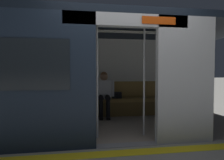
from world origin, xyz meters
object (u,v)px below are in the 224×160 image
(bench_seat, at_px, (108,103))
(grab_pole_far, at_px, (144,80))
(grab_pole_door, at_px, (97,80))
(handbag, at_px, (117,95))
(person_seated, at_px, (104,91))
(book, at_px, (89,98))
(train_car, at_px, (111,59))

(bench_seat, distance_m, grab_pole_far, 1.95)
(grab_pole_door, distance_m, grab_pole_far, 0.88)
(handbag, bearing_deg, grab_pole_door, 69.27)
(bench_seat, bearing_deg, handbag, -170.88)
(bench_seat, bearing_deg, grab_pole_door, 76.19)
(person_seated, bearing_deg, bench_seat, -154.02)
(person_seated, distance_m, grab_pole_far, 1.84)
(bench_seat, height_order, person_seated, person_seated)
(book, bearing_deg, train_car, 121.53)
(person_seated, height_order, handbag, person_seated)
(train_car, bearing_deg, book, -68.71)
(train_car, xyz_separation_m, bench_seat, (-0.07, -1.02, -1.13))
(handbag, xyz_separation_m, book, (0.75, -0.03, -0.07))
(grab_pole_far, bearing_deg, book, -63.09)
(train_car, distance_m, handbag, 1.45)
(grab_pole_far, bearing_deg, train_car, -55.80)
(grab_pole_door, bearing_deg, bench_seat, -103.81)
(book, bearing_deg, grab_pole_far, 127.14)
(book, xyz_separation_m, grab_pole_far, (-0.94, 1.85, 0.57))
(book, distance_m, grab_pole_far, 2.15)
(bench_seat, relative_size, person_seated, 2.49)
(bench_seat, height_order, book, book)
(train_car, bearing_deg, grab_pole_door, 64.25)
(handbag, xyz_separation_m, grab_pole_far, (-0.19, 1.81, 0.50))
(train_car, height_order, grab_pole_far, train_car)
(person_seated, relative_size, grab_pole_door, 0.57)
(grab_pole_door, bearing_deg, person_seated, -100.88)
(handbag, bearing_deg, book, -2.55)
(handbag, height_order, grab_pole_far, grab_pole_far)
(person_seated, distance_m, handbag, 0.39)
(bench_seat, relative_size, book, 13.54)
(bench_seat, height_order, grab_pole_far, grab_pole_far)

